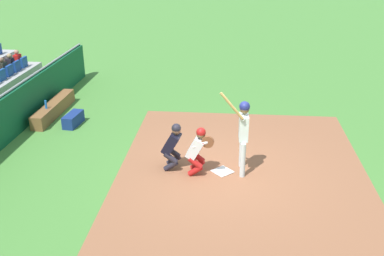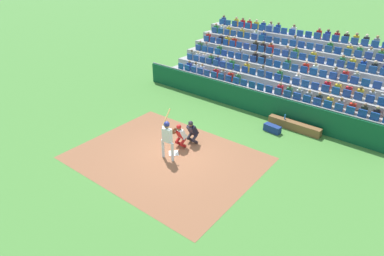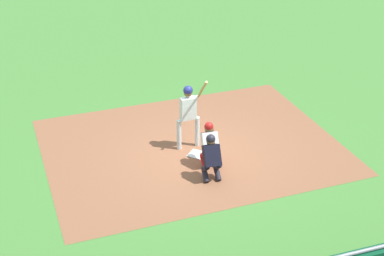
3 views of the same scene
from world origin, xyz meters
name	(u,v)px [view 3 (image 3 of 3)]	position (x,y,z in m)	size (l,w,h in m)	color
ground_plane	(197,155)	(0.00, 0.00, 0.00)	(160.00, 160.00, 0.00)	#478137
infield_dirt_patch	(191,146)	(0.00, 0.50, 0.00)	(8.14, 6.28, 0.01)	brown
home_plate_marker	(197,154)	(0.00, 0.00, 0.02)	(0.44, 0.44, 0.02)	white
batter_at_plate	(189,110)	(-0.09, 0.47, 1.19)	(0.69, 0.72, 2.22)	silver
catcher_crouching	(210,142)	(0.14, -0.61, 0.71)	(0.49, 0.71, 1.27)	#B21917
home_plate_umpire	(211,156)	(-0.05, -1.27, 0.69)	(0.49, 0.51, 1.27)	#24202B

